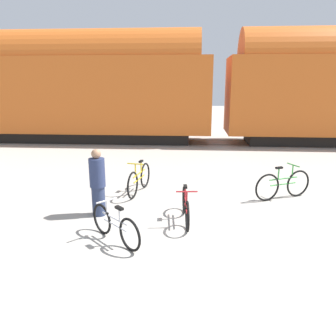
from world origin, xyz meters
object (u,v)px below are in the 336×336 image
bicycle_silver (115,225)px  person_in_navy (98,183)px  bicycle_green (283,185)px  freight_train (220,84)px  bicycle_yellow (139,179)px  bicycle_maroon (186,207)px

bicycle_silver → person_in_navy: person_in_navy is taller
bicycle_green → freight_train: bearing=97.4°
bicycle_yellow → bicycle_maroon: (1.36, -1.92, -0.04)m
bicycle_maroon → bicycle_silver: bearing=-141.2°
person_in_navy → bicycle_maroon: bearing=81.5°
bicycle_silver → bicycle_maroon: bicycle_maroon is taller
freight_train → bicycle_green: size_ratio=35.50×
freight_train → bicycle_green: bearing=-82.6°
bicycle_yellow → person_in_navy: person_in_navy is taller
bicycle_maroon → freight_train: bearing=82.0°
freight_train → person_in_navy: size_ratio=36.10×
bicycle_silver → freight_train: bearing=76.1°
bicycle_yellow → bicycle_silver: 3.01m
bicycle_yellow → bicycle_green: bicycle_green is taller
bicycle_yellow → bicycle_green: (3.95, -0.22, 0.00)m
freight_train → bicycle_yellow: (-2.82, -8.42, -2.61)m
bicycle_silver → bicycle_maroon: 1.74m
freight_train → bicycle_silver: 12.07m
bicycle_maroon → person_in_navy: (-2.06, 0.23, 0.44)m
bicycle_yellow → person_in_navy: size_ratio=1.10×
freight_train → bicycle_maroon: size_ratio=34.74×
bicycle_yellow → bicycle_maroon: bicycle_yellow is taller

